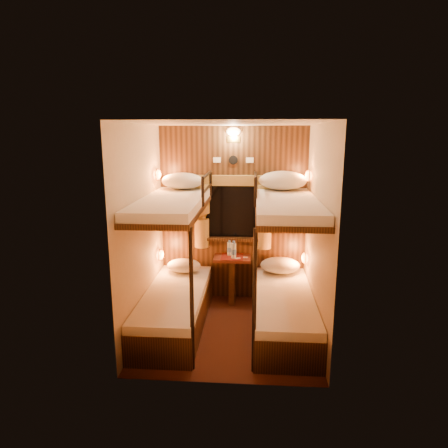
# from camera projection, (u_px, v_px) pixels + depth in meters

# --- Properties ---
(floor) EXTENTS (2.10, 2.10, 0.00)m
(floor) POSITION_uv_depth(u_px,v_px,m) (228.00, 330.00, 4.77)
(floor) COLOR #3E1C10
(floor) RESTS_ON ground
(ceiling) EXTENTS (2.10, 2.10, 0.00)m
(ceiling) POSITION_uv_depth(u_px,v_px,m) (229.00, 123.00, 4.25)
(ceiling) COLOR silver
(ceiling) RESTS_ON wall_back
(wall_back) EXTENTS (2.40, 0.00, 2.40)m
(wall_back) POSITION_uv_depth(u_px,v_px,m) (233.00, 215.00, 5.53)
(wall_back) COLOR #C6B293
(wall_back) RESTS_ON floor
(wall_front) EXTENTS (2.40, 0.00, 2.40)m
(wall_front) POSITION_uv_depth(u_px,v_px,m) (221.00, 261.00, 3.49)
(wall_front) COLOR #C6B293
(wall_front) RESTS_ON floor
(wall_left) EXTENTS (0.00, 2.40, 2.40)m
(wall_left) POSITION_uv_depth(u_px,v_px,m) (142.00, 231.00, 4.58)
(wall_left) COLOR #C6B293
(wall_left) RESTS_ON floor
(wall_right) EXTENTS (0.00, 2.40, 2.40)m
(wall_right) POSITION_uv_depth(u_px,v_px,m) (318.00, 234.00, 4.44)
(wall_right) COLOR #C6B293
(wall_right) RESTS_ON floor
(back_panel) EXTENTS (2.00, 0.03, 2.40)m
(back_panel) POSITION_uv_depth(u_px,v_px,m) (233.00, 215.00, 5.52)
(back_panel) COLOR black
(back_panel) RESTS_ON floor
(bunk_left) EXTENTS (0.72, 1.90, 1.82)m
(bunk_left) POSITION_uv_depth(u_px,v_px,m) (175.00, 282.00, 4.76)
(bunk_left) COLOR black
(bunk_left) RESTS_ON floor
(bunk_right) EXTENTS (0.72, 1.90, 1.82)m
(bunk_right) POSITION_uv_depth(u_px,v_px,m) (284.00, 285.00, 4.67)
(bunk_right) COLOR black
(bunk_right) RESTS_ON floor
(window) EXTENTS (1.00, 0.12, 0.79)m
(window) POSITION_uv_depth(u_px,v_px,m) (233.00, 217.00, 5.49)
(window) COLOR black
(window) RESTS_ON back_panel
(curtains) EXTENTS (1.10, 0.22, 1.00)m
(curtains) POSITION_uv_depth(u_px,v_px,m) (233.00, 211.00, 5.44)
(curtains) COLOR olive
(curtains) RESTS_ON back_panel
(back_fixtures) EXTENTS (0.54, 0.09, 0.48)m
(back_fixtures) POSITION_uv_depth(u_px,v_px,m) (233.00, 137.00, 5.25)
(back_fixtures) COLOR black
(back_fixtures) RESTS_ON back_panel
(reading_lamps) EXTENTS (2.00, 0.20, 1.25)m
(reading_lamps) POSITION_uv_depth(u_px,v_px,m) (232.00, 217.00, 5.18)
(reading_lamps) COLOR orange
(reading_lamps) RESTS_ON wall_left
(table) EXTENTS (0.50, 0.34, 0.66)m
(table) POSITION_uv_depth(u_px,v_px,m) (232.00, 273.00, 5.51)
(table) COLOR #4F2012
(table) RESTS_ON floor
(bottle_left) EXTENTS (0.07, 0.07, 0.24)m
(bottle_left) POSITION_uv_depth(u_px,v_px,m) (234.00, 251.00, 5.37)
(bottle_left) COLOR #99BFE5
(bottle_left) RESTS_ON table
(bottle_right) EXTENTS (0.06, 0.06, 0.22)m
(bottle_right) POSITION_uv_depth(u_px,v_px,m) (229.00, 249.00, 5.50)
(bottle_right) COLOR #99BFE5
(bottle_right) RESTS_ON table
(sachet_a) EXTENTS (0.09, 0.08, 0.01)m
(sachet_a) POSITION_uv_depth(u_px,v_px,m) (238.00, 258.00, 5.38)
(sachet_a) COLOR silver
(sachet_a) RESTS_ON table
(sachet_b) EXTENTS (0.07, 0.05, 0.00)m
(sachet_b) POSITION_uv_depth(u_px,v_px,m) (245.00, 257.00, 5.42)
(sachet_b) COLOR silver
(sachet_b) RESTS_ON table
(pillow_lower_left) EXTENTS (0.46, 0.33, 0.18)m
(pillow_lower_left) POSITION_uv_depth(u_px,v_px,m) (184.00, 266.00, 5.41)
(pillow_lower_left) COLOR silver
(pillow_lower_left) RESTS_ON bunk_left
(pillow_lower_right) EXTENTS (0.53, 0.38, 0.21)m
(pillow_lower_right) POSITION_uv_depth(u_px,v_px,m) (280.00, 265.00, 5.37)
(pillow_lower_right) COLOR silver
(pillow_lower_right) RESTS_ON bunk_right
(pillow_upper_left) EXTENTS (0.54, 0.39, 0.21)m
(pillow_upper_left) POSITION_uv_depth(u_px,v_px,m) (182.00, 181.00, 5.19)
(pillow_upper_left) COLOR silver
(pillow_upper_left) RESTS_ON bunk_left
(pillow_upper_right) EXTENTS (0.62, 0.44, 0.24)m
(pillow_upper_right) POSITION_uv_depth(u_px,v_px,m) (283.00, 180.00, 5.11)
(pillow_upper_right) COLOR silver
(pillow_upper_right) RESTS_ON bunk_right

